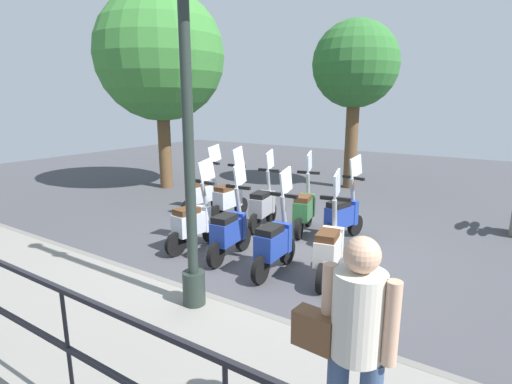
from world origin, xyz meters
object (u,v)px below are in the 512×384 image
Objects in this scene: pedestrian_with_bag at (353,338)px; scooter_far_4 at (204,193)px; scooter_near_0 at (329,248)px; scooter_far_3 at (229,198)px; scooter_near_2 at (230,230)px; tree_large at (160,56)px; tree_distant at (355,66)px; scooter_far_1 at (304,208)px; scooter_far_2 at (263,205)px; scooter_near_3 at (194,222)px; scooter_far_0 at (343,215)px; lamp_post_near at (189,151)px; scooter_near_1 at (275,242)px.

scooter_far_4 is at bearing 52.73° from pedestrian_with_bag.
scooter_near_0 is 3.35m from scooter_far_3.
scooter_near_2 is at bearing -119.28° from scooter_far_4.
tree_large is 3.54× the size of scooter_near_0.
tree_distant is 5.35m from scooter_far_1.
tree_large is at bearing 72.21° from scooter_far_4.
scooter_far_1 is at bearing -84.50° from scooter_far_2.
scooter_far_4 is at bearing -119.35° from tree_large.
scooter_near_2 is 1.67m from scooter_far_2.
tree_large reaches higher than scooter_near_3.
scooter_near_2 is 1.00× the size of scooter_far_2.
scooter_near_3 is 1.00× the size of scooter_far_0.
tree_large reaches higher than tree_distant.
scooter_near_3 is at bearing -161.18° from scooter_far_3.
tree_distant is (8.94, 3.28, 2.33)m from pedestrian_with_bag.
scooter_far_0 is at bearing 25.91° from pedestrian_with_bag.
scooter_far_0 is 1.00× the size of scooter_far_4.
scooter_near_2 is 2.72m from scooter_far_4.
lamp_post_near is at bearing -161.96° from scooter_near_2.
tree_large is 7.36m from scooter_near_1.
scooter_far_2 is 0.92m from scooter_far_3.
scooter_near_2 is at bearing -177.14° from tree_distant.
scooter_far_0 is (-4.45, -1.51, -2.93)m from tree_distant.
scooter_far_0 is 3.26m from scooter_far_4.
scooter_near_3 is at bearing 84.91° from scooter_near_2.
tree_large is 1.17× the size of tree_distant.
scooter_near_0 and scooter_far_4 have the same top height.
scooter_far_0 is (1.66, 0.44, 0.00)m from scooter_near_0.
scooter_far_0 is at bearing -92.39° from scooter_far_2.
scooter_far_2 is at bearing -83.72° from scooter_far_4.
scooter_far_2 is (1.62, -0.37, 0.00)m from scooter_near_3.
pedestrian_with_bag is 1.03× the size of scooter_near_3.
scooter_far_1 is at bearing -17.85° from scooter_near_2.
scooter_far_4 is at bearing 55.68° from scooter_near_1.
scooter_far_0 is at bearing 4.63° from scooter_near_0.
scooter_near_1 and scooter_far_2 have the same top height.
lamp_post_near reaches higher than scooter_near_0.
pedestrian_with_bag reaches higher than scooter_near_2.
pedestrian_with_bag is 5.50m from scooter_far_2.
pedestrian_with_bag is at bearing -114.96° from lamp_post_near.
scooter_near_2 is at bearing 52.20° from pedestrian_with_bag.
scooter_far_3 is at bearing -114.60° from tree_large.
scooter_near_0 is 2.09m from scooter_far_1.
pedestrian_with_bag reaches higher than scooter_far_4.
scooter_near_0 is (1.76, -0.95, -1.48)m from lamp_post_near.
scooter_far_2 is at bearing 34.77° from scooter_near_1.
tree_distant is at bearing -9.77° from scooter_far_4.
scooter_near_2 is 1.00× the size of scooter_near_3.
tree_large is at bearing 57.12° from scooter_near_1.
tree_distant is at bearing 32.41° from scooter_far_0.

